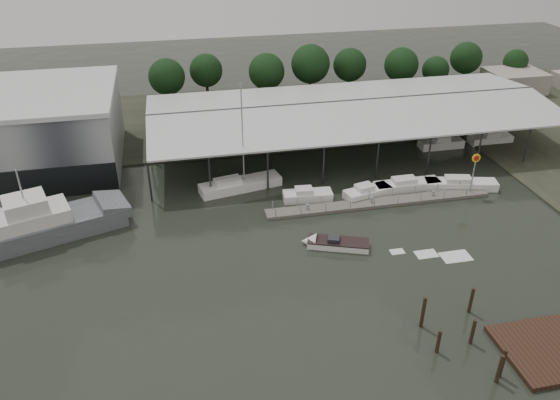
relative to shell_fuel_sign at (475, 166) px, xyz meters
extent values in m
plane|color=#242921|center=(-27.00, -9.99, -3.93)|extent=(200.00, 200.00, 0.00)
cube|color=#3C3F2F|center=(-27.00, 32.01, -3.83)|extent=(140.00, 30.00, 0.30)
cube|color=#94999D|center=(-55.00, 20.01, 1.07)|extent=(24.00, 20.00, 10.00)
cube|color=black|center=(-55.00, 9.96, -1.93)|extent=(24.00, 0.30, 4.00)
cube|color=silver|center=(-55.00, 20.01, 6.27)|extent=(24.50, 20.50, 0.60)
cube|color=#2A2C2F|center=(-10.00, 18.01, 2.84)|extent=(58.00, 0.40, 0.30)
cylinder|color=#2A2C2F|center=(-39.00, 6.51, -1.18)|extent=(0.24, 0.24, 5.50)
cylinder|color=#2A2C2F|center=(-39.00, 29.51, -1.18)|extent=(0.24, 0.24, 5.50)
cylinder|color=#2A2C2F|center=(19.00, 29.51, -1.18)|extent=(0.24, 0.24, 5.50)
cube|color=#69665D|center=(-12.00, 0.01, -3.73)|extent=(28.00, 2.00, 0.40)
cylinder|color=#979A9C|center=(-25.00, -0.89, -3.13)|extent=(0.10, 0.10, 1.20)
cylinder|color=#979A9C|center=(1.00, 0.91, -3.13)|extent=(0.10, 0.10, 1.20)
cube|color=#979A9C|center=(-13.00, 0.01, -3.23)|extent=(0.30, 0.30, 0.70)
cylinder|color=#979A9C|center=(0.00, 0.01, -1.43)|extent=(0.16, 0.16, 5.00)
cylinder|color=yellow|center=(0.00, 0.01, 1.07)|extent=(1.10, 0.12, 1.10)
cylinder|color=red|center=(0.00, -0.06, 1.07)|extent=(0.70, 0.05, 0.70)
cube|color=#9D948A|center=(28.00, 35.01, -1.93)|extent=(10.00, 8.00, 4.00)
cube|color=slate|center=(-50.69, 0.89, -3.03)|extent=(18.25, 10.47, 2.40)
cube|color=slate|center=(-43.39, 3.34, -2.03)|extent=(4.74, 5.77, 1.83)
cube|color=silver|center=(-51.69, 0.55, -1.24)|extent=(9.17, 6.69, 1.80)
cube|color=silver|center=(-51.69, 0.55, 0.47)|extent=(5.15, 4.82, 1.61)
cylinder|color=#979A9C|center=(-51.69, 0.55, 2.87)|extent=(0.18, 0.18, 3.50)
cube|color=white|center=(-27.90, 7.35, -3.43)|extent=(10.79, 4.65, 1.40)
cube|color=silver|center=(-29.54, 7.01, -2.53)|extent=(3.65, 2.43, 0.80)
cylinder|color=#979A9C|center=(-27.39, 7.45, 3.47)|extent=(0.16, 0.16, 12.76)
cylinder|color=#979A9C|center=(-29.23, 7.07, -2.03)|extent=(3.45, 0.82, 0.12)
cube|color=white|center=(-19.59, -7.73, -3.58)|extent=(6.76, 4.14, 0.90)
cone|color=white|center=(-22.56, -6.63, -3.58)|extent=(2.20, 2.43, 2.00)
cube|color=black|center=(-19.59, -7.73, -3.18)|extent=(6.79, 4.19, 0.12)
cube|color=#2A2C2F|center=(-20.07, -7.55, -2.93)|extent=(1.61, 1.73, 0.50)
cube|color=white|center=(-13.75, -9.92, -3.91)|extent=(2.30, 1.50, 0.04)
cube|color=white|center=(-10.94, -10.97, -3.91)|extent=(3.10, 2.00, 0.04)
cube|color=white|center=(-8.13, -12.02, -3.91)|extent=(3.90, 2.50, 0.04)
cube|color=white|center=(-20.22, 2.89, -3.43)|extent=(6.15, 2.70, 1.10)
cube|color=silver|center=(-20.72, 2.89, -2.63)|extent=(2.22, 1.78, 0.70)
cube|color=white|center=(-12.70, 2.13, -3.43)|extent=(6.41, 3.56, 1.10)
cube|color=silver|center=(-13.20, 2.13, -2.63)|extent=(2.44, 2.06, 0.70)
cube|color=white|center=(-7.15, 2.90, -3.43)|extent=(8.51, 2.30, 1.10)
cube|color=silver|center=(-7.65, 2.90, -2.63)|extent=(2.99, 1.64, 0.70)
cube|color=white|center=(-0.33, 1.73, -3.43)|extent=(9.29, 4.22, 1.10)
cube|color=silver|center=(-0.83, 1.73, -2.63)|extent=(3.44, 2.29, 0.70)
cylinder|color=#35271A|center=(-12.93, -23.72, -2.96)|extent=(0.32, 0.32, 3.12)
cylinder|color=#35271A|center=(-12.53, -27.49, -2.83)|extent=(0.32, 0.32, 3.39)
cylinder|color=#35271A|center=(-16.18, -24.09, -3.08)|extent=(0.32, 0.32, 2.90)
cylinder|color=#35271A|center=(-16.14, -20.97, -2.63)|extent=(0.32, 0.32, 3.80)
cylinder|color=#35271A|center=(-11.11, -20.14, -2.88)|extent=(0.32, 0.32, 3.30)
cylinder|color=#35271A|center=(-13.06, -27.95, -2.84)|extent=(0.32, 0.32, 3.36)
cylinder|color=black|center=(-35.69, 37.72, -1.75)|extent=(0.50, 0.50, 4.35)
sphere|color=#193E19|center=(-35.69, 37.72, 2.16)|extent=(6.09, 6.09, 6.09)
cylinder|color=black|center=(-28.84, 41.20, -1.87)|extent=(0.50, 0.50, 4.12)
sphere|color=#193E19|center=(-28.84, 41.20, 1.84)|extent=(5.76, 5.76, 5.76)
cylinder|color=black|center=(-18.85, 36.94, -1.71)|extent=(0.50, 0.50, 4.43)
sphere|color=#193E19|center=(-18.85, 36.94, 2.27)|extent=(6.20, 6.20, 6.20)
cylinder|color=black|center=(-10.84, 37.87, -1.51)|extent=(0.50, 0.50, 4.84)
sphere|color=#193E19|center=(-10.84, 37.87, 2.85)|extent=(6.78, 6.78, 6.78)
cylinder|color=black|center=(-3.30, 38.72, -1.80)|extent=(0.50, 0.50, 4.25)
sphere|color=#193E19|center=(-3.30, 38.72, 2.02)|extent=(5.95, 5.95, 5.95)
cylinder|color=black|center=(5.57, 36.40, -1.76)|extent=(0.50, 0.50, 4.34)
sphere|color=#193E19|center=(5.57, 36.40, 2.15)|extent=(6.07, 6.07, 6.07)
cylinder|color=black|center=(12.23, 36.12, -2.19)|extent=(0.50, 0.50, 3.46)
sphere|color=#193E19|center=(12.23, 36.12, 0.92)|extent=(4.85, 4.85, 4.85)
cylinder|color=black|center=(19.62, 38.90, -1.83)|extent=(0.50, 0.50, 4.20)
sphere|color=#193E19|center=(19.62, 38.90, 1.95)|extent=(5.87, 5.87, 5.87)
cylinder|color=black|center=(30.19, 38.84, -2.28)|extent=(0.50, 0.50, 3.29)
sphere|color=#193E19|center=(30.19, 38.84, 0.68)|extent=(4.60, 4.60, 4.60)
camera|label=1|loc=(-35.66, -53.63, 29.28)|focal=35.00mm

